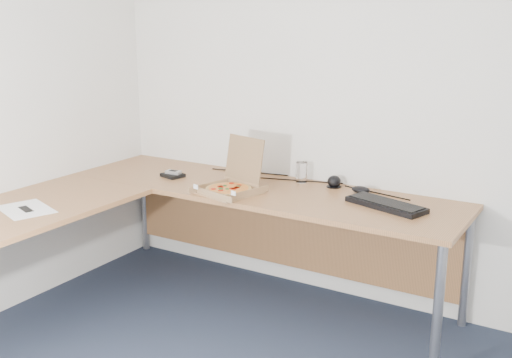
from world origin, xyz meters
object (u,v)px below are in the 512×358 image
Objects in this scene: pizza_box at (230,186)px; desk at (174,202)px; keyboard at (386,205)px; drinking_glass at (301,172)px; wallet at (173,175)px.

desk is at bearing -117.60° from pizza_box.
pizza_box is 0.78× the size of keyboard.
drinking_glass is 0.69m from keyboard.
keyboard is (1.12, 0.44, 0.04)m from desk.
desk is 5.54× the size of keyboard.
pizza_box is at bearing 2.05° from wallet.
wallet reaches higher than desk.
keyboard is (0.64, -0.24, -0.05)m from drinking_glass.
keyboard reaches higher than desk.
keyboard is at bearing 27.14° from pizza_box.
keyboard is 1.43m from wallet.
wallet is (-0.30, 0.37, 0.04)m from desk.
desk is 18.64× the size of wallet.
pizza_box is (0.23, 0.25, 0.07)m from desk.
wallet is (-0.53, 0.12, -0.03)m from pizza_box.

